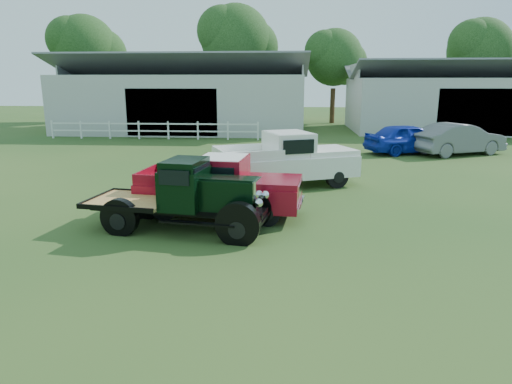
# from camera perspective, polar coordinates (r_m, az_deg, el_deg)

# --- Properties ---
(ground) EXTENTS (120.00, 120.00, 0.00)m
(ground) POSITION_cam_1_polar(r_m,az_deg,el_deg) (10.73, -1.53, -6.96)
(ground) COLOR #24491B
(shed_left) EXTENTS (18.80, 10.20, 5.60)m
(shed_left) POSITION_cam_1_polar(r_m,az_deg,el_deg) (36.88, -8.66, 12.01)
(shed_left) COLOR #A9AAA2
(shed_left) RESTS_ON ground
(shed_right) EXTENTS (16.80, 9.20, 5.20)m
(shed_right) POSITION_cam_1_polar(r_m,az_deg,el_deg) (39.23, 23.86, 10.82)
(shed_right) COLOR #A9AAA2
(shed_right) RESTS_ON ground
(fence_rail) EXTENTS (14.20, 0.16, 1.20)m
(fence_rail) POSITION_cam_1_polar(r_m,az_deg,el_deg) (31.47, -12.69, 7.56)
(fence_rail) COLOR white
(fence_rail) RESTS_ON ground
(tree_a) EXTENTS (6.30, 6.30, 10.50)m
(tree_a) POSITION_cam_1_polar(r_m,az_deg,el_deg) (47.02, -20.47, 14.65)
(tree_a) COLOR black
(tree_a) RESTS_ON ground
(tree_b) EXTENTS (6.90, 6.90, 11.50)m
(tree_b) POSITION_cam_1_polar(r_m,az_deg,el_deg) (44.32, -2.52, 16.22)
(tree_b) COLOR black
(tree_b) RESTS_ON ground
(tree_c) EXTENTS (5.40, 5.40, 9.00)m
(tree_c) POSITION_cam_1_polar(r_m,az_deg,el_deg) (43.18, 9.68, 14.46)
(tree_c) COLOR black
(tree_c) RESTS_ON ground
(tree_d) EXTENTS (6.00, 6.00, 10.00)m
(tree_d) POSITION_cam_1_polar(r_m,az_deg,el_deg) (47.18, 25.99, 13.84)
(tree_d) COLOR black
(tree_d) RESTS_ON ground
(vintage_flatbed) EXTENTS (4.93, 2.55, 1.86)m
(vintage_flatbed) POSITION_cam_1_polar(r_m,az_deg,el_deg) (11.88, -9.17, -0.38)
(vintage_flatbed) COLOR black
(vintage_flatbed) RESTS_ON ground
(red_pickup) EXTENTS (4.94, 2.33, 1.74)m
(red_pickup) POSITION_cam_1_polar(r_m,az_deg,el_deg) (13.06, -4.56, 0.76)
(red_pickup) COLOR maroon
(red_pickup) RESTS_ON ground
(white_pickup) EXTENTS (5.72, 3.97, 1.96)m
(white_pickup) POSITION_cam_1_polar(r_m,az_deg,el_deg) (16.74, 3.73, 4.02)
(white_pickup) COLOR white
(white_pickup) RESTS_ON ground
(misc_car_blue) EXTENTS (5.04, 3.35, 1.59)m
(misc_car_blue) POSITION_cam_1_polar(r_m,az_deg,el_deg) (25.82, 18.53, 6.35)
(misc_car_blue) COLOR #102AAA
(misc_car_blue) RESTS_ON ground
(misc_car_grey) EXTENTS (5.27, 3.63, 1.64)m
(misc_car_grey) POSITION_cam_1_polar(r_m,az_deg,el_deg) (26.36, 24.02, 6.07)
(misc_car_grey) COLOR slate
(misc_car_grey) RESTS_ON ground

